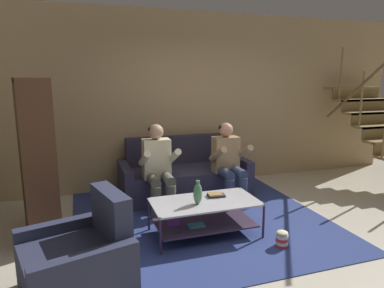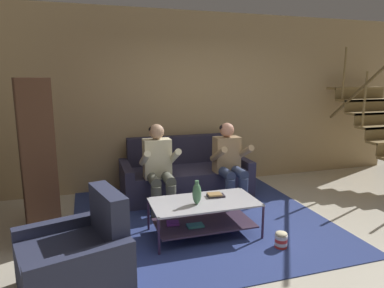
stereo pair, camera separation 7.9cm
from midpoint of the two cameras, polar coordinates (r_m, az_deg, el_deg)
name	(u,v)px [view 1 (the left image)]	position (r m, az deg, el deg)	size (l,w,h in m)	color
ground	(252,246)	(4.02, 9.33, -16.38)	(16.80, 16.80, 0.00)	beige
back_partition	(185,100)	(5.86, -1.52, 7.26)	(8.40, 0.12, 2.90)	tan
couch	(184,176)	(5.47, -1.82, -5.37)	(1.98, 0.91, 0.89)	#312F47
person_seated_left	(158,165)	(4.74, -6.11, -3.44)	(0.50, 0.58, 1.21)	#575A4D
person_seated_right	(229,160)	(5.06, 5.67, -2.62)	(0.50, 0.58, 1.18)	#344063
coffee_table	(204,212)	(4.10, 1.47, -11.30)	(1.24, 0.65, 0.42)	#B4B4BC
area_rug	(196,214)	(4.76, 0.11, -11.59)	(3.18, 3.41, 0.01)	navy
vase	(198,193)	(3.92, 0.38, -8.18)	(0.10, 0.10, 0.28)	#487C54
book_stack	(216,195)	(4.20, 3.42, -8.47)	(0.22, 0.14, 0.04)	#2C2630
bookshelf	(35,178)	(4.44, -25.15, -5.21)	(0.51, 1.14, 1.84)	#533423
armchair	(80,262)	(3.27, -18.92, -18.06)	(1.03, 1.02, 0.87)	#2C314B
popcorn_tub	(282,239)	(4.01, 14.19, -15.10)	(0.14, 0.14, 0.19)	red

